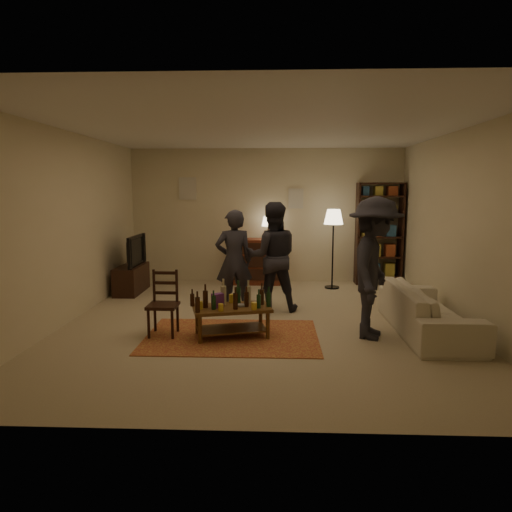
# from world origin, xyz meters

# --- Properties ---
(floor) EXTENTS (6.00, 6.00, 0.00)m
(floor) POSITION_xyz_m (0.00, 0.00, 0.00)
(floor) COLOR #C6B793
(floor) RESTS_ON ground
(room_shell) EXTENTS (6.00, 6.00, 6.00)m
(room_shell) POSITION_xyz_m (-0.65, 2.98, 1.81)
(room_shell) COLOR beige
(room_shell) RESTS_ON ground
(rug) EXTENTS (2.20, 1.50, 0.01)m
(rug) POSITION_xyz_m (-0.37, -0.69, 0.01)
(rug) COLOR maroon
(rug) RESTS_ON ground
(coffee_table) EXTENTS (1.07, 0.76, 0.74)m
(coffee_table) POSITION_xyz_m (-0.37, -0.69, 0.37)
(coffee_table) COLOR brown
(coffee_table) RESTS_ON ground
(dining_chair) EXTENTS (0.38, 0.38, 0.86)m
(dining_chair) POSITION_xyz_m (-1.25, -0.63, 0.45)
(dining_chair) COLOR black
(dining_chair) RESTS_ON ground
(tv_stand) EXTENTS (0.40, 1.00, 1.06)m
(tv_stand) POSITION_xyz_m (-2.44, 1.80, 0.38)
(tv_stand) COLOR black
(tv_stand) RESTS_ON ground
(dresser) EXTENTS (1.00, 0.50, 1.36)m
(dresser) POSITION_xyz_m (-0.19, 2.71, 0.48)
(dresser) COLOR brown
(dresser) RESTS_ON ground
(bookshelf) EXTENTS (0.90, 0.34, 2.02)m
(bookshelf) POSITION_xyz_m (2.25, 2.78, 1.03)
(bookshelf) COLOR black
(bookshelf) RESTS_ON ground
(floor_lamp) EXTENTS (0.36, 0.36, 1.51)m
(floor_lamp) POSITION_xyz_m (1.29, 2.32, 1.27)
(floor_lamp) COLOR black
(floor_lamp) RESTS_ON ground
(sofa) EXTENTS (0.81, 2.08, 0.61)m
(sofa) POSITION_xyz_m (2.20, -0.40, 0.30)
(sofa) COLOR beige
(sofa) RESTS_ON ground
(person_left) EXTENTS (0.65, 0.51, 1.58)m
(person_left) POSITION_xyz_m (-0.45, 0.59, 0.79)
(person_left) COLOR #292931
(person_left) RESTS_ON ground
(person_right) EXTENTS (0.88, 0.71, 1.69)m
(person_right) POSITION_xyz_m (0.14, 0.65, 0.85)
(person_right) COLOR #27272E
(person_right) RESTS_ON ground
(person_by_sofa) EXTENTS (1.01, 1.31, 1.79)m
(person_by_sofa) POSITION_xyz_m (1.43, -0.62, 0.90)
(person_by_sofa) COLOR #26262D
(person_by_sofa) RESTS_ON ground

